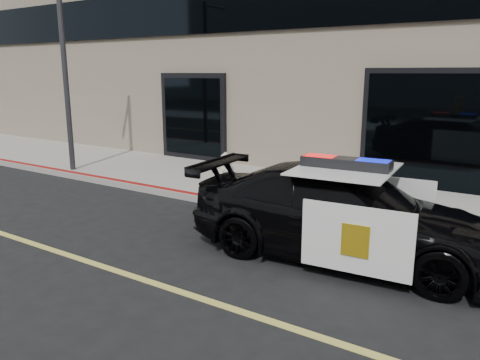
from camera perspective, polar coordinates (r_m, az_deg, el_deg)
The scene contains 5 objects.
ground at distance 5.17m, azimuth 17.65°, elevation -20.20°, with size 120.00×120.00×0.00m, color black.
sidewalk_n at distance 9.92m, azimuth 26.05°, elevation -4.16°, with size 60.00×3.50×0.15m, color gray.
police_car at distance 7.27m, azimuth 12.49°, elevation -3.98°, with size 2.67×5.03×1.55m.
fire_hydrant at distance 10.72m, azimuth -1.80°, elevation 1.01°, with size 0.38×0.53×0.85m.
street_light at distance 13.44m, azimuth -20.85°, elevation 12.98°, with size 0.14×1.29×5.09m.
Camera 1 is at (1.01, -4.24, 2.78)m, focal length 35.00 mm.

